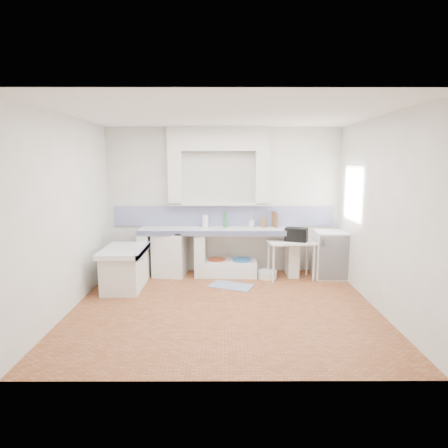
{
  "coord_description": "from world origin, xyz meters",
  "views": [
    {
      "loc": [
        -0.02,
        -5.58,
        2.16
      ],
      "look_at": [
        0.0,
        1.0,
        1.1
      ],
      "focal_mm": 31.36,
      "sensor_mm": 36.0,
      "label": 1
    }
  ],
  "objects_px": {
    "stove": "(170,254)",
    "fridge": "(330,254)",
    "sink": "(229,268)",
    "side_table": "(291,260)"
  },
  "relations": [
    {
      "from": "sink",
      "to": "fridge",
      "type": "distance_m",
      "value": 1.91
    },
    {
      "from": "stove",
      "to": "side_table",
      "type": "xyz_separation_m",
      "value": [
        2.26,
        -0.25,
        -0.06
      ]
    },
    {
      "from": "stove",
      "to": "side_table",
      "type": "height_order",
      "value": "stove"
    },
    {
      "from": "stove",
      "to": "side_table",
      "type": "distance_m",
      "value": 2.28
    },
    {
      "from": "stove",
      "to": "sink",
      "type": "height_order",
      "value": "stove"
    },
    {
      "from": "sink",
      "to": "side_table",
      "type": "bearing_deg",
      "value": -8.83
    },
    {
      "from": "stove",
      "to": "fridge",
      "type": "xyz_separation_m",
      "value": [
        3.01,
        -0.15,
        0.03
      ]
    },
    {
      "from": "side_table",
      "to": "stove",
      "type": "bearing_deg",
      "value": 166.55
    },
    {
      "from": "sink",
      "to": "fridge",
      "type": "relative_size",
      "value": 1.2
    },
    {
      "from": "stove",
      "to": "side_table",
      "type": "relative_size",
      "value": 0.97
    }
  ]
}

